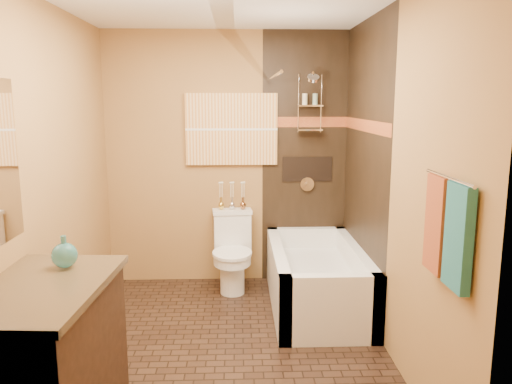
{
  "coord_description": "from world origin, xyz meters",
  "views": [
    {
      "loc": [
        0.1,
        -3.46,
        1.83
      ],
      "look_at": [
        0.24,
        0.4,
        1.12
      ],
      "focal_mm": 35.0,
      "sensor_mm": 36.0,
      "label": 1
    }
  ],
  "objects_px": {
    "sunset_painting": "(232,129)",
    "toilet": "(232,251)",
    "vanity": "(45,366)",
    "bathtub": "(317,283)"
  },
  "relations": [
    {
      "from": "sunset_painting",
      "to": "toilet",
      "type": "relative_size",
      "value": 1.18
    },
    {
      "from": "sunset_painting",
      "to": "vanity",
      "type": "xyz_separation_m",
      "value": [
        -0.97,
        -2.48,
        -1.1
      ]
    },
    {
      "from": "sunset_painting",
      "to": "bathtub",
      "type": "bearing_deg",
      "value": -43.79
    },
    {
      "from": "toilet",
      "to": "sunset_painting",
      "type": "bearing_deg",
      "value": 84.68
    },
    {
      "from": "bathtub",
      "to": "vanity",
      "type": "relative_size",
      "value": 1.42
    },
    {
      "from": "toilet",
      "to": "vanity",
      "type": "bearing_deg",
      "value": -118.89
    },
    {
      "from": "bathtub",
      "to": "toilet",
      "type": "relative_size",
      "value": 1.97
    },
    {
      "from": "sunset_painting",
      "to": "bathtub",
      "type": "height_order",
      "value": "sunset_painting"
    },
    {
      "from": "sunset_painting",
      "to": "toilet",
      "type": "distance_m",
      "value": 1.19
    },
    {
      "from": "toilet",
      "to": "bathtub",
      "type": "bearing_deg",
      "value": -37.1
    }
  ]
}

